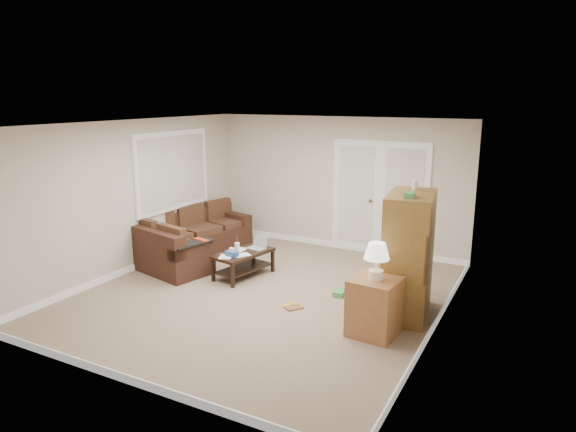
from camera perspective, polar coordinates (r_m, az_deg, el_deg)
The scene contains 17 objects.
floor at distance 7.71m, azimuth -2.66°, elevation -8.68°, with size 5.50×5.50×0.00m, color gray.
ceiling at distance 7.16m, azimuth -2.88°, elevation 10.22°, with size 5.00×5.50×0.02m, color silver.
wall_left at distance 8.84m, azimuth -16.88°, elevation 2.08°, with size 0.02×5.50×2.50m, color beige.
wall_right at distance 6.47m, azimuth 16.72°, elevation -1.90°, with size 0.02×5.50×2.50m, color beige.
wall_back at distance 9.75m, azimuth 5.46°, elevation 3.61°, with size 5.00×0.02×2.50m, color beige.
wall_front at distance 5.24m, azimuth -18.25°, elevation -5.56°, with size 5.00×0.02×2.50m, color beige.
baseboards at distance 7.69m, azimuth -2.66°, elevation -8.33°, with size 5.00×5.50×0.10m, color silver, non-canonical shape.
french_doors at distance 9.48m, azimuth 10.11°, elevation 1.86°, with size 1.80×0.05×2.13m.
window_left at distance 9.49m, azimuth -12.63°, elevation 4.92°, with size 0.05×1.92×1.42m.
sectional_sofa at distance 9.43m, azimuth -11.40°, elevation -2.88°, with size 1.78×2.77×0.76m.
coffee_table at distance 8.38m, azimuth -4.87°, elevation -5.22°, with size 0.69×1.09×0.69m.
tv_armoire at distance 6.95m, azimuth 13.21°, elevation -4.18°, with size 0.70×1.10×1.78m.
side_cabinet at distance 6.43m, azimuth 9.62°, elevation -9.40°, with size 0.60×0.60×1.17m.
space_heater at distance 9.25m, azimuth 13.75°, elevation -4.19°, with size 0.13×0.11×0.32m, color white.
floor_magazine at distance 7.30m, azimuth 0.59°, elevation -9.95°, with size 0.28×0.22×0.01m, color gold.
floor_greenbox at distance 7.66m, azimuth 5.69°, elevation -8.54°, with size 0.15×0.20×0.08m, color #469B4D.
floor_book at distance 7.30m, azimuth 0.29°, elevation -9.88°, with size 0.17×0.24×0.02m, color brown.
Camera 1 is at (3.63, -6.15, 2.89)m, focal length 32.00 mm.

